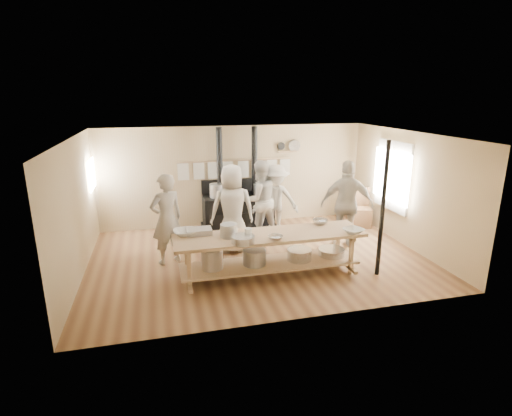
# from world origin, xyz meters

# --- Properties ---
(ground) EXTENTS (7.00, 7.00, 0.00)m
(ground) POSITION_xyz_m (0.00, 0.00, 0.00)
(ground) COLOR brown
(ground) RESTS_ON ground
(room_shell) EXTENTS (7.00, 7.00, 7.00)m
(room_shell) POSITION_xyz_m (0.00, 0.00, 1.62)
(room_shell) COLOR tan
(room_shell) RESTS_ON ground
(window_right) EXTENTS (0.09, 1.50, 1.65)m
(window_right) POSITION_xyz_m (3.47, 0.60, 1.50)
(window_right) COLOR beige
(window_right) RESTS_ON ground
(left_opening) EXTENTS (0.00, 0.90, 0.90)m
(left_opening) POSITION_xyz_m (-3.45, 2.00, 1.60)
(left_opening) COLOR white
(left_opening) RESTS_ON ground
(stove) EXTENTS (1.90, 0.75, 2.60)m
(stove) POSITION_xyz_m (-0.01, 2.12, 0.52)
(stove) COLOR black
(stove) RESTS_ON ground
(towel_rail) EXTENTS (3.00, 0.04, 0.47)m
(towel_rail) POSITION_xyz_m (-0.00, 2.40, 1.55)
(towel_rail) COLOR tan
(towel_rail) RESTS_ON ground
(back_wall_shelf) EXTENTS (0.63, 0.14, 0.32)m
(back_wall_shelf) POSITION_xyz_m (1.46, 2.43, 2.00)
(back_wall_shelf) COLOR tan
(back_wall_shelf) RESTS_ON ground
(prep_table) EXTENTS (3.60, 0.90, 0.85)m
(prep_table) POSITION_xyz_m (-0.01, -0.90, 0.52)
(prep_table) COLOR tan
(prep_table) RESTS_ON ground
(support_post) EXTENTS (0.08, 0.08, 2.60)m
(support_post) POSITION_xyz_m (2.05, -1.35, 1.30)
(support_post) COLOR black
(support_post) RESTS_ON ground
(cook_far_left) EXTENTS (0.81, 0.69, 1.88)m
(cook_far_left) POSITION_xyz_m (-1.86, 0.21, 0.94)
(cook_far_left) COLOR beige
(cook_far_left) RESTS_ON ground
(cook_left) EXTENTS (1.05, 0.89, 1.89)m
(cook_left) POSITION_xyz_m (0.35, 1.24, 0.94)
(cook_left) COLOR beige
(cook_left) RESTS_ON ground
(cook_center) EXTENTS (0.99, 0.67, 1.96)m
(cook_center) POSITION_xyz_m (-0.45, 0.50, 0.98)
(cook_center) COLOR beige
(cook_center) RESTS_ON ground
(cook_right) EXTENTS (1.26, 0.82, 1.99)m
(cook_right) POSITION_xyz_m (2.10, 0.18, 0.99)
(cook_right) COLOR beige
(cook_right) RESTS_ON ground
(cook_by_window) EXTENTS (1.25, 0.89, 1.75)m
(cook_by_window) POSITION_xyz_m (0.78, 1.36, 0.87)
(cook_by_window) COLOR beige
(cook_by_window) RESTS_ON ground
(chair) EXTENTS (0.58, 0.58, 1.01)m
(chair) POSITION_xyz_m (3.16, 1.39, 0.30)
(chair) COLOR brown
(chair) RESTS_ON ground
(bowl_white_a) EXTENTS (0.45, 0.45, 0.10)m
(bowl_white_a) POSITION_xyz_m (-1.55, -0.57, 0.90)
(bowl_white_a) COLOR white
(bowl_white_a) RESTS_ON prep_table
(bowl_steel_a) EXTENTS (0.36, 0.36, 0.08)m
(bowl_steel_a) POSITION_xyz_m (0.01, -1.23, 0.89)
(bowl_steel_a) COLOR silver
(bowl_steel_a) RESTS_ON prep_table
(bowl_white_b) EXTENTS (0.48, 0.48, 0.09)m
(bowl_white_b) POSITION_xyz_m (1.55, -1.23, 0.90)
(bowl_white_b) COLOR white
(bowl_white_b) RESTS_ON prep_table
(bowl_steel_b) EXTENTS (0.42, 0.42, 0.10)m
(bowl_steel_b) POSITION_xyz_m (1.15, -0.57, 0.90)
(bowl_steel_b) COLOR silver
(bowl_steel_b) RESTS_ON prep_table
(roasting_pan) EXTENTS (0.47, 0.31, 0.10)m
(roasting_pan) POSITION_xyz_m (-1.29, -0.57, 0.90)
(roasting_pan) COLOR #B2B2B7
(roasting_pan) RESTS_ON prep_table
(mixing_bowl_large) EXTENTS (0.44, 0.44, 0.13)m
(mixing_bowl_large) POSITION_xyz_m (-0.59, -1.23, 0.92)
(mixing_bowl_large) COLOR silver
(mixing_bowl_large) RESTS_ON prep_table
(bucket_galv) EXTENTS (0.32, 0.32, 0.25)m
(bucket_galv) POSITION_xyz_m (-0.80, -0.88, 0.98)
(bucket_galv) COLOR gray
(bucket_galv) RESTS_ON prep_table
(deep_bowl_enamel) EXTENTS (0.30, 0.30, 0.18)m
(deep_bowl_enamel) POSITION_xyz_m (-0.71, -0.65, 0.94)
(deep_bowl_enamel) COLOR white
(deep_bowl_enamel) RESTS_ON prep_table
(pitcher) EXTENTS (0.16, 0.16, 0.21)m
(pitcher) POSITION_xyz_m (-0.46, -1.07, 0.95)
(pitcher) COLOR white
(pitcher) RESTS_ON prep_table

